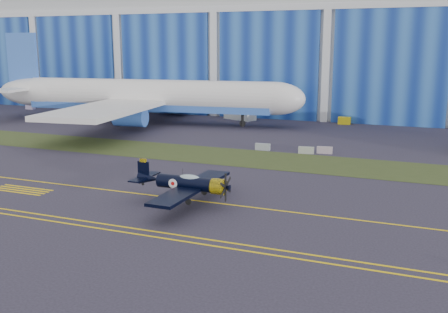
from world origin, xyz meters
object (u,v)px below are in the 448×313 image
at_px(shipping_container, 240,112).
at_px(jetliner, 147,61).
at_px(warbird, 186,183).
at_px(tug, 344,121).

bearing_deg(shipping_container, jetliner, -120.62).
bearing_deg(shipping_container, warbird, -50.80).
distance_m(shipping_container, tug, 19.43).
xyz_separation_m(warbird, shipping_container, (-14.31, 52.41, -0.61)).
xyz_separation_m(warbird, jetliner, (-28.35, 42.41, 9.12)).
distance_m(warbird, shipping_container, 54.33).
height_order(warbird, shipping_container, warbird).
bearing_deg(tug, jetliner, -165.38).
height_order(jetliner, tug, jetliner).
relative_size(warbird, jetliner, 0.18).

